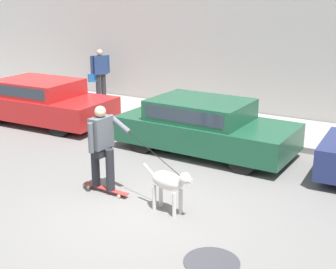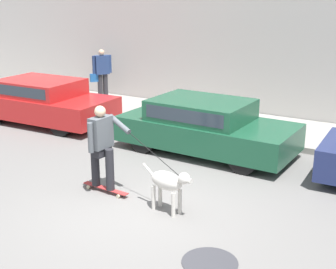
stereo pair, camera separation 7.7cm
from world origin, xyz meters
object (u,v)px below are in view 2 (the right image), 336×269
at_px(dog, 168,182).
at_px(skateboarder, 102,144).
at_px(pedestrian_with_bag, 102,72).
at_px(parked_car_1, 205,127).
at_px(parked_car_0, 44,101).

distance_m(dog, skateboarder, 1.54).
xyz_separation_m(skateboarder, pedestrian_with_bag, (-4.59, 5.78, 0.12)).
height_order(dog, pedestrian_with_bag, pedestrian_with_bag).
height_order(parked_car_1, pedestrian_with_bag, pedestrian_with_bag).
height_order(dog, skateboarder, skateboarder).
relative_size(dog, skateboarder, 0.46).
xyz_separation_m(parked_car_1, pedestrian_with_bag, (-5.22, 2.76, 0.44)).
distance_m(parked_car_1, pedestrian_with_bag, 5.92).
relative_size(parked_car_0, skateboarder, 1.78).
bearing_deg(pedestrian_with_bag, parked_car_0, 126.23).
xyz_separation_m(parked_car_0, parked_car_1, (5.12, 0.00, 0.00)).
bearing_deg(skateboarder, parked_car_1, 82.18).
bearing_deg(parked_car_0, skateboarder, -35.88).
distance_m(parked_car_0, parked_car_1, 5.12).
distance_m(skateboarder, pedestrian_with_bag, 7.39).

